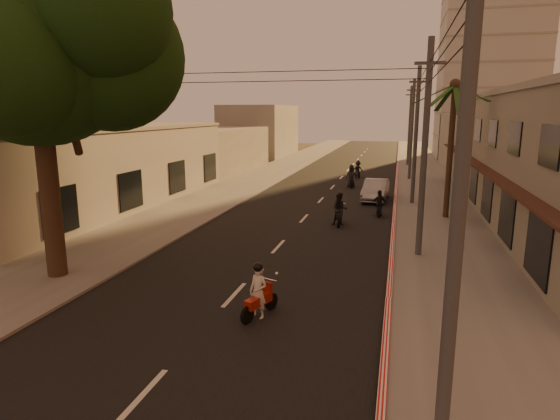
# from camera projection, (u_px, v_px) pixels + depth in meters

# --- Properties ---
(ground) EXTENTS (160.00, 160.00, 0.00)m
(ground) POSITION_uv_depth(u_px,v_px,m) (212.00, 320.00, 13.99)
(ground) COLOR #383023
(ground) RESTS_ON ground
(road) EXTENTS (10.00, 140.00, 0.02)m
(road) POSITION_uv_depth(u_px,v_px,m) (321.00, 200.00, 32.96)
(road) COLOR black
(road) RESTS_ON ground
(sidewalk_right) EXTENTS (5.00, 140.00, 0.12)m
(sidewalk_right) POSITION_uv_depth(u_px,v_px,m) (432.00, 205.00, 31.14)
(sidewalk_right) COLOR slate
(sidewalk_right) RESTS_ON ground
(sidewalk_left) EXTENTS (5.00, 140.00, 0.12)m
(sidewalk_left) POSITION_uv_depth(u_px,v_px,m) (221.00, 195.00, 34.76)
(sidewalk_left) COLOR slate
(sidewalk_left) RESTS_ON ground
(curb_stripe) EXTENTS (0.20, 60.00, 0.20)m
(curb_stripe) POSITION_uv_depth(u_px,v_px,m) (394.00, 218.00, 26.97)
(curb_stripe) COLOR red
(curb_stripe) RESTS_ON ground
(shophouse_row) EXTENTS (8.80, 34.20, 7.30)m
(shophouse_row) POSITION_uv_depth(u_px,v_px,m) (555.00, 155.00, 26.95)
(shophouse_row) COLOR gray
(shophouse_row) RESTS_ON ground
(left_building) EXTENTS (8.20, 24.20, 5.20)m
(left_building) POSITION_uv_depth(u_px,v_px,m) (92.00, 167.00, 30.10)
(left_building) COLOR #9A958B
(left_building) RESTS_ON ground
(distant_tower) EXTENTS (12.10, 12.10, 28.00)m
(distant_tower) POSITION_uv_depth(u_px,v_px,m) (491.00, 50.00, 60.38)
(distant_tower) COLOR #B7B5B2
(distant_tower) RESTS_ON ground
(broadleaf_tree) EXTENTS (9.60, 8.70, 12.10)m
(broadleaf_tree) POSITION_uv_depth(u_px,v_px,m) (47.00, 41.00, 15.88)
(broadleaf_tree) COLOR black
(broadleaf_tree) RESTS_ON ground
(palm_tree) EXTENTS (5.00, 5.00, 8.20)m
(palm_tree) POSITION_uv_depth(u_px,v_px,m) (455.00, 93.00, 25.77)
(palm_tree) COLOR black
(palm_tree) RESTS_ON ground
(utility_poles) EXTENTS (1.20, 48.26, 9.00)m
(utility_poles) POSITION_uv_depth(u_px,v_px,m) (418.00, 105.00, 30.13)
(utility_poles) COLOR #38383A
(utility_poles) RESTS_ON ground
(filler_right) EXTENTS (8.00, 14.00, 6.00)m
(filler_right) POSITION_uv_depth(u_px,v_px,m) (480.00, 140.00, 52.69)
(filler_right) COLOR #9A958B
(filler_right) RESTS_ON ground
(filler_left_near) EXTENTS (8.00, 14.00, 4.40)m
(filler_left_near) POSITION_uv_depth(u_px,v_px,m) (211.00, 150.00, 49.16)
(filler_left_near) COLOR #9A958B
(filler_left_near) RESTS_ON ground
(filler_left_far) EXTENTS (8.00, 14.00, 7.00)m
(filler_left_far) POSITION_uv_depth(u_px,v_px,m) (260.00, 131.00, 65.97)
(filler_left_far) COLOR #9A958B
(filler_left_far) RESTS_ON ground
(scooter_red) EXTENTS (0.94, 1.69, 1.74)m
(scooter_red) POSITION_uv_depth(u_px,v_px,m) (259.00, 293.00, 14.03)
(scooter_red) COLOR black
(scooter_red) RESTS_ON ground
(scooter_mid_a) EXTENTS (0.95, 1.90, 1.87)m
(scooter_mid_a) POSITION_uv_depth(u_px,v_px,m) (340.00, 210.00, 25.52)
(scooter_mid_a) COLOR black
(scooter_mid_a) RESTS_ON ground
(scooter_mid_b) EXTENTS (0.92, 1.61, 1.58)m
(scooter_mid_b) POSITION_uv_depth(u_px,v_px,m) (379.00, 204.00, 27.84)
(scooter_mid_b) COLOR black
(scooter_mid_b) RESTS_ON ground
(scooter_far_a) EXTENTS (1.07, 1.92, 1.90)m
(scooter_far_a) POSITION_uv_depth(u_px,v_px,m) (351.00, 177.00, 38.42)
(scooter_far_a) COLOR black
(scooter_far_a) RESTS_ON ground
(scooter_far_b) EXTENTS (1.33, 1.63, 1.65)m
(scooter_far_b) POSITION_uv_depth(u_px,v_px,m) (358.00, 170.00, 44.13)
(scooter_far_b) COLOR black
(scooter_far_b) RESTS_ON ground
(parked_car) EXTENTS (2.06, 4.65, 1.47)m
(parked_car) POSITION_uv_depth(u_px,v_px,m) (375.00, 190.00, 32.77)
(parked_car) COLOR #999BA0
(parked_car) RESTS_ON ground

